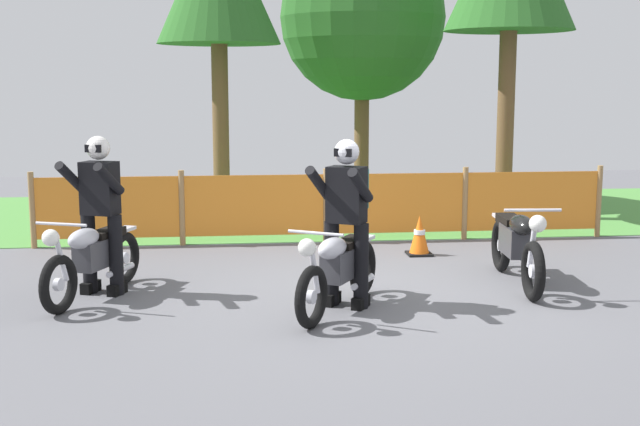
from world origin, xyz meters
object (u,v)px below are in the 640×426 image
motorcycle_trailing (517,245)px  rider_third (347,213)px  rider_lead (100,209)px  traffic_cone (419,235)px  motorcycle_lead (93,258)px  motorcycle_third (339,268)px

motorcycle_trailing → rider_third: bearing=-66.7°
rider_lead → traffic_cone: bearing=135.0°
motorcycle_trailing → motorcycle_lead: bearing=-84.3°
motorcycle_lead → rider_lead: bearing=-179.4°
motorcycle_trailing → rider_third: rider_third is taller
motorcycle_trailing → traffic_cone: bearing=-153.2°
motorcycle_third → rider_third: rider_third is taller
motorcycle_lead → motorcycle_trailing: size_ratio=0.88×
rider_lead → motorcycle_third: bearing=90.5°
motorcycle_third → motorcycle_trailing: bearing=142.4°
motorcycle_third → rider_lead: size_ratio=0.99×
motorcycle_lead → motorcycle_trailing: motorcycle_trailing is taller
motorcycle_third → rider_lead: bearing=-80.8°
rider_lead → motorcycle_lead: bearing=0.6°
motorcycle_trailing → traffic_cone: (-0.70, 1.74, -0.20)m
motorcycle_trailing → motorcycle_third: size_ratio=1.21×
rider_lead → rider_third: (2.52, -0.77, 0.03)m
rider_third → motorcycle_lead: bearing=-72.5°
motorcycle_lead → motorcycle_trailing: bearing=112.7°
motorcycle_lead → motorcycle_third: bearing=94.5°
motorcycle_third → traffic_cone: 2.94m
rider_third → traffic_cone: bearing=-178.0°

